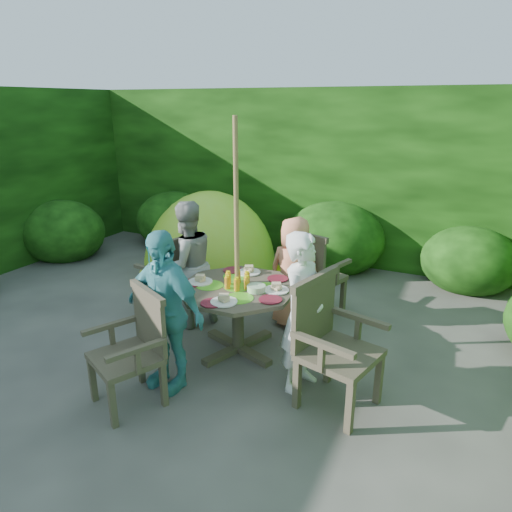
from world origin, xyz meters
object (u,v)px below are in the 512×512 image
at_px(parasol_pole, 237,243).
at_px(child_front, 164,311).
at_px(patio_table, 238,297).
at_px(garden_chair_right, 331,342).
at_px(garden_chair_front, 134,347).
at_px(child_right, 303,313).
at_px(garden_chair_back, 312,273).
at_px(garden_chair_left, 173,275).
at_px(child_left, 187,265).
at_px(dome_tent, 210,271).
at_px(child_back, 294,273).

height_order(parasol_pole, child_front, parasol_pole).
height_order(patio_table, garden_chair_right, garden_chair_right).
distance_m(patio_table, garden_chair_front, 1.11).
bearing_deg(child_right, garden_chair_back, 24.92).
xyz_separation_m(garden_chair_left, child_right, (1.78, -0.67, 0.20)).
bearing_deg(child_front, child_left, 123.54).
bearing_deg(dome_tent, parasol_pole, -40.45).
relative_size(parasol_pole, child_back, 1.84).
relative_size(patio_table, garden_chair_back, 1.53).
relative_size(garden_chair_back, child_left, 0.71).
bearing_deg(child_left, parasol_pole, 99.62).
relative_size(parasol_pole, garden_chair_back, 2.28).
xyz_separation_m(patio_table, garden_chair_front, (-0.38, -1.03, -0.09)).
xyz_separation_m(parasol_pole, child_left, (-0.75, 0.28, -0.42)).
bearing_deg(garden_chair_right, garden_chair_left, 83.45).
bearing_deg(garden_chair_left, patio_table, 78.73).
distance_m(garden_chair_left, child_front, 1.39).
distance_m(garden_chair_back, child_back, 0.31).
height_order(garden_chair_front, dome_tent, dome_tent).
xyz_separation_m(parasol_pole, garden_chair_back, (0.38, 1.02, -0.58)).
relative_size(garden_chair_back, dome_tent, 0.42).
bearing_deg(child_back, child_front, 73.02).
bearing_deg(child_left, garden_chair_front, 45.89).
distance_m(patio_table, child_front, 0.81).
bearing_deg(child_back, dome_tent, -28.29).
bearing_deg(child_front, dome_tent, 122.58).
xyz_separation_m(garden_chair_back, child_left, (-1.13, -0.75, 0.16)).
distance_m(garden_chair_left, child_back, 1.36).
xyz_separation_m(garden_chair_front, child_left, (-0.38, 1.31, 0.20)).
bearing_deg(child_right, child_back, 33.92).
height_order(garden_chair_front, child_right, child_right).
bearing_deg(child_back, parasol_pole, 73.02).
bearing_deg(dome_tent, child_left, -55.41).
bearing_deg(child_right, child_front, 123.92).
xyz_separation_m(parasol_pole, child_right, (0.75, -0.28, -0.42)).
xyz_separation_m(child_left, child_front, (0.47, -1.03, 0.01)).
relative_size(garden_chair_left, garden_chair_front, 1.01).
bearing_deg(patio_table, child_back, 70.01).
relative_size(garden_chair_right, dome_tent, 0.44).
bearing_deg(garden_chair_front, patio_table, 95.94).
relative_size(garden_chair_left, child_left, 0.66).
relative_size(patio_table, child_back, 1.24).
height_order(garden_chair_left, child_front, child_front).
bearing_deg(child_back, child_right, 118.02).
bearing_deg(parasol_pole, garden_chair_left, 158.96).
height_order(patio_table, child_right, child_right).
bearing_deg(patio_table, garden_chair_right, -20.81).
relative_size(child_back, child_front, 0.87).
distance_m(parasol_pole, garden_chair_front, 1.26).
bearing_deg(child_right, child_left, 78.92).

